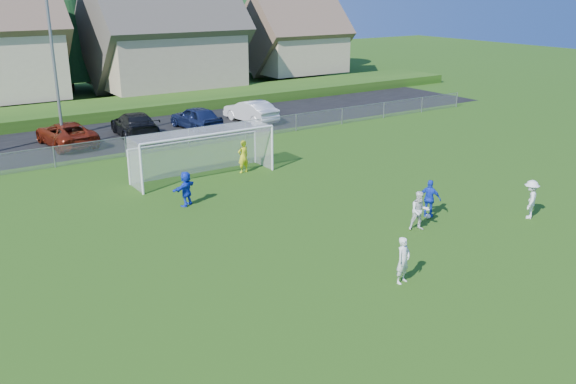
% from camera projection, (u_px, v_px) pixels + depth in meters
% --- Properties ---
extents(ground, '(160.00, 160.00, 0.00)m').
position_uv_depth(ground, '(429.00, 302.00, 19.18)').
color(ground, '#193D0C').
rests_on(ground, ground).
extents(asphalt_lot, '(60.00, 60.00, 0.00)m').
position_uv_depth(asphalt_lot, '(127.00, 134.00, 40.86)').
color(asphalt_lot, black).
rests_on(asphalt_lot, ground).
extents(grass_embankment, '(70.00, 6.00, 0.80)m').
position_uv_depth(grass_embankment, '(93.00, 111.00, 46.64)').
color(grass_embankment, '#1E420F').
rests_on(grass_embankment, ground).
extents(soccer_ball, '(0.22, 0.22, 0.22)m').
position_uv_depth(soccer_ball, '(428.00, 216.00, 25.99)').
color(soccer_ball, white).
rests_on(soccer_ball, ground).
extents(player_white_a, '(0.66, 0.51, 1.62)m').
position_uv_depth(player_white_a, '(403.00, 260.00, 20.18)').
color(player_white_a, white).
rests_on(player_white_a, ground).
extents(player_white_b, '(1.00, 0.92, 1.64)m').
position_uv_depth(player_white_b, '(420.00, 211.00, 24.59)').
color(player_white_b, white).
rests_on(player_white_b, ground).
extents(player_white_c, '(1.25, 1.10, 1.68)m').
position_uv_depth(player_white_c, '(530.00, 199.00, 25.86)').
color(player_white_c, white).
rests_on(player_white_c, ground).
extents(player_blue_a, '(0.82, 1.04, 1.65)m').
position_uv_depth(player_blue_a, '(430.00, 199.00, 25.99)').
color(player_blue_a, blue).
rests_on(player_blue_a, ground).
extents(player_blue_b, '(1.52, 1.15, 1.60)m').
position_uv_depth(player_blue_b, '(186.00, 189.00, 27.37)').
color(player_blue_b, blue).
rests_on(player_blue_b, ground).
extents(goalkeeper, '(0.69, 0.50, 1.75)m').
position_uv_depth(goalkeeper, '(243.00, 157.00, 32.24)').
color(goalkeeper, yellow).
rests_on(goalkeeper, ground).
extents(car_c, '(2.97, 5.58, 1.49)m').
position_uv_depth(car_c, '(66.00, 134.00, 37.76)').
color(car_c, '#651A0B').
rests_on(car_c, ground).
extents(car_d, '(2.93, 5.86, 1.64)m').
position_uv_depth(car_d, '(135.00, 125.00, 39.93)').
color(car_d, black).
rests_on(car_d, ground).
extents(car_e, '(2.38, 4.85, 1.59)m').
position_uv_depth(car_e, '(196.00, 118.00, 42.18)').
color(car_e, '#131C42').
rests_on(car_e, ground).
extents(car_f, '(2.20, 4.96, 1.58)m').
position_uv_depth(car_f, '(251.00, 111.00, 44.40)').
color(car_f, white).
rests_on(car_f, ground).
extents(soccer_goal, '(7.42, 1.90, 2.50)m').
position_uv_depth(soccer_goal, '(201.00, 146.00, 31.31)').
color(soccer_goal, white).
rests_on(soccer_goal, ground).
extents(chainlink_fence, '(52.06, 0.06, 1.20)m').
position_uv_depth(chainlink_fence, '(158.00, 142.00, 36.32)').
color(chainlink_fence, gray).
rests_on(chainlink_fence, ground).
extents(streetlight, '(1.38, 0.18, 9.00)m').
position_uv_depth(streetlight, '(56.00, 69.00, 35.79)').
color(streetlight, slate).
rests_on(streetlight, ground).
extents(houses_row, '(53.90, 11.45, 13.27)m').
position_uv_depth(houses_row, '(81.00, 13.00, 51.34)').
color(houses_row, tan).
rests_on(houses_row, ground).
extents(tree_row, '(65.98, 12.36, 13.80)m').
position_uv_depth(tree_row, '(52.00, 15.00, 55.94)').
color(tree_row, '#382616').
rests_on(tree_row, ground).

